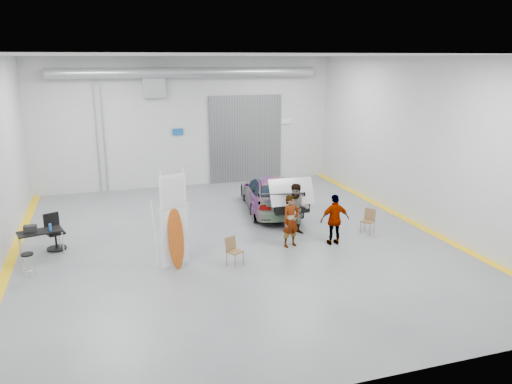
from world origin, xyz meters
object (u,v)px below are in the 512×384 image
object	(u,v)px
person_c	(335,220)
work_table	(37,231)
person_b	(297,209)
folding_chair_far	(367,226)
sedan_car	(270,193)
surfboard_display	(172,230)
office_chair	(55,234)
folding_chair_near	(235,257)
person_a	(291,221)
shop_stool	(28,265)

from	to	relation	value
person_c	work_table	bearing A→B (deg)	-7.35
person_b	folding_chair_far	world-z (taller)	person_b
sedan_car	surfboard_display	distance (m)	6.48
person_b	office_chair	size ratio (longest dim) A/B	1.56
person_c	work_table	size ratio (longest dim) A/B	1.21
folding_chair_near	folding_chair_far	xyz separation A→B (m)	(5.13, 1.28, 0.00)
office_chair	sedan_car	bearing A→B (deg)	-9.88
office_chair	folding_chair_far	bearing A→B (deg)	-32.69
sedan_car	folding_chair_near	world-z (taller)	sedan_car
office_chair	folding_chair_near	bearing A→B (deg)	-53.63
sedan_car	office_chair	size ratio (longest dim) A/B	4.21
person_a	person_c	world-z (taller)	person_a
person_b	folding_chair_far	bearing A→B (deg)	0.15
office_chair	person_a	bearing A→B (deg)	-39.09
surfboard_display	folding_chair_near	world-z (taller)	surfboard_display
work_table	person_b	bearing A→B (deg)	-3.61
shop_stool	work_table	size ratio (longest dim) A/B	0.49
person_a	office_chair	xyz separation A→B (m)	(-7.23, 2.06, -0.36)
surfboard_display	office_chair	size ratio (longest dim) A/B	2.59
folding_chair_near	office_chair	distance (m)	5.92
person_c	shop_stool	bearing A→B (deg)	2.11
person_b	office_chair	xyz separation A→B (m)	(-7.87, 1.01, -0.39)
surfboard_display	work_table	bearing A→B (deg)	130.40
folding_chair_far	office_chair	world-z (taller)	office_chair
surfboard_display	person_a	bearing A→B (deg)	-9.68
sedan_car	person_c	xyz separation A→B (m)	(0.76, -4.19, 0.15)
shop_stool	work_table	world-z (taller)	work_table
person_a	person_b	distance (m)	1.23
folding_chair_far	work_table	bearing A→B (deg)	-132.97
sedan_car	person_c	distance (m)	4.26
person_a	work_table	distance (m)	7.85
shop_stool	office_chair	world-z (taller)	office_chair
person_b	shop_stool	bearing A→B (deg)	-156.49
person_a	shop_stool	size ratio (longest dim) A/B	2.51
shop_stool	sedan_car	bearing A→B (deg)	24.51
folding_chair_far	office_chair	distance (m)	10.38
person_c	office_chair	bearing A→B (deg)	-10.95
person_c	folding_chair_near	xyz separation A→B (m)	(-3.56, -0.67, -0.58)
person_c	folding_chair_near	size ratio (longest dim) A/B	2.01
person_a	office_chair	bearing A→B (deg)	148.84
shop_stool	surfboard_display	bearing A→B (deg)	-10.15
person_c	sedan_car	bearing A→B (deg)	-75.69
sedan_car	person_a	xyz separation A→B (m)	(-0.68, -3.93, 0.16)
folding_chair_near	folding_chair_far	size ratio (longest dim) A/B	0.99
person_b	office_chair	bearing A→B (deg)	-170.53
person_a	folding_chair_near	distance (m)	2.40
person_a	office_chair	world-z (taller)	person_a
office_chair	person_c	bearing A→B (deg)	-38.21
shop_stool	person_a	bearing A→B (deg)	-0.39
person_b	person_c	size ratio (longest dim) A/B	1.06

